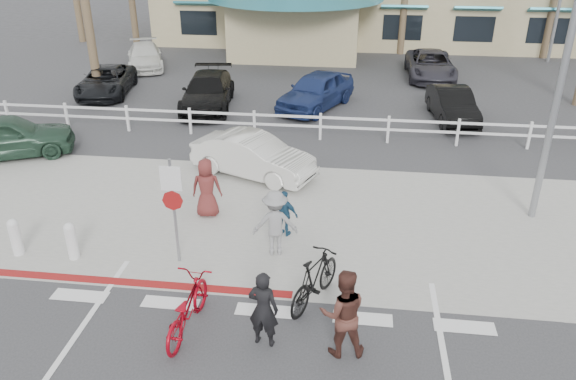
# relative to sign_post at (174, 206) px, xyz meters

# --- Properties ---
(ground) EXTENTS (140.00, 140.00, 0.00)m
(ground) POSITION_rel_sign_post_xyz_m (2.30, -2.20, -1.45)
(ground) COLOR #333335
(sidewalk_plaza) EXTENTS (22.00, 7.00, 0.01)m
(sidewalk_plaza) POSITION_rel_sign_post_xyz_m (2.30, 2.30, -1.44)
(sidewalk_plaza) COLOR gray
(sidewalk_plaza) RESTS_ON ground
(cross_street) EXTENTS (40.00, 5.00, 0.01)m
(cross_street) POSITION_rel_sign_post_xyz_m (2.30, 6.30, -1.45)
(cross_street) COLOR #333335
(cross_street) RESTS_ON ground
(parking_lot) EXTENTS (50.00, 16.00, 0.01)m
(parking_lot) POSITION_rel_sign_post_xyz_m (2.30, 15.80, -1.45)
(parking_lot) COLOR #333335
(parking_lot) RESTS_ON ground
(curb_red) EXTENTS (7.00, 0.25, 0.02)m
(curb_red) POSITION_rel_sign_post_xyz_m (-0.70, -1.00, -1.44)
(curb_red) COLOR maroon
(curb_red) RESTS_ON ground
(rail_fence) EXTENTS (29.40, 0.16, 1.00)m
(rail_fence) POSITION_rel_sign_post_xyz_m (2.80, 8.30, -0.95)
(rail_fence) COLOR silver
(rail_fence) RESTS_ON ground
(sign_post) EXTENTS (0.50, 0.10, 2.90)m
(sign_post) POSITION_rel_sign_post_xyz_m (0.00, 0.00, 0.00)
(sign_post) COLOR gray
(sign_post) RESTS_ON ground
(bollard_0) EXTENTS (0.26, 0.26, 0.95)m
(bollard_0) POSITION_rel_sign_post_xyz_m (-2.50, -0.20, -0.97)
(bollard_0) COLOR silver
(bollard_0) RESTS_ON ground
(bollard_1) EXTENTS (0.26, 0.26, 0.95)m
(bollard_1) POSITION_rel_sign_post_xyz_m (-3.90, -0.20, -0.97)
(bollard_1) COLOR silver
(bollard_1) RESTS_ON ground
(streetlight_0) EXTENTS (0.60, 2.00, 9.00)m
(streetlight_0) POSITION_rel_sign_post_xyz_m (8.80, 3.30, 3.05)
(streetlight_0) COLOR gray
(streetlight_0) RESTS_ON ground
(bike_red) EXTENTS (0.88, 2.08, 1.06)m
(bike_red) POSITION_rel_sign_post_xyz_m (0.91, -2.35, -0.92)
(bike_red) COLOR maroon
(bike_red) RESTS_ON ground
(rider_red) EXTENTS (0.64, 0.47, 1.59)m
(rider_red) POSITION_rel_sign_post_xyz_m (2.44, -2.53, -0.65)
(rider_red) COLOR black
(rider_red) RESTS_ON ground
(bike_black) EXTENTS (1.29, 1.97, 1.15)m
(bike_black) POSITION_rel_sign_post_xyz_m (3.28, -1.16, -0.87)
(bike_black) COLOR black
(bike_black) RESTS_ON ground
(rider_black) EXTENTS (0.96, 0.80, 1.77)m
(rider_black) POSITION_rel_sign_post_xyz_m (3.91, -2.58, -0.56)
(rider_black) COLOR #4E2A22
(rider_black) RESTS_ON ground
(pedestrian_a) EXTENTS (1.15, 0.79, 1.64)m
(pedestrian_a) POSITION_rel_sign_post_xyz_m (2.20, 0.62, -0.63)
(pedestrian_a) COLOR gray
(pedestrian_a) RESTS_ON ground
(pedestrian_child) EXTENTS (0.78, 0.52, 1.23)m
(pedestrian_child) POSITION_rel_sign_post_xyz_m (2.31, 1.48, -0.84)
(pedestrian_child) COLOR navy
(pedestrian_child) RESTS_ON ground
(pedestrian_b) EXTENTS (0.85, 0.61, 1.63)m
(pedestrian_b) POSITION_rel_sign_post_xyz_m (0.11, 2.28, -0.64)
(pedestrian_b) COLOR maroon
(pedestrian_b) RESTS_ON ground
(car_white_sedan) EXTENTS (4.15, 2.77, 1.29)m
(car_white_sedan) POSITION_rel_sign_post_xyz_m (0.87, 4.99, -0.80)
(car_white_sedan) COLOR silver
(car_white_sedan) RESTS_ON ground
(car_red_compact) EXTENTS (4.56, 3.32, 1.44)m
(car_red_compact) POSITION_rel_sign_post_xyz_m (-7.54, 5.46, -0.73)
(car_red_compact) COLOR #254231
(car_red_compact) RESTS_ON ground
(lot_car_0) EXTENTS (2.72, 4.65, 1.22)m
(lot_car_0) POSITION_rel_sign_post_xyz_m (-7.28, 12.79, -0.84)
(lot_car_0) COLOR black
(lot_car_0) RESTS_ON ground
(lot_car_1) EXTENTS (2.51, 4.97, 1.38)m
(lot_car_1) POSITION_rel_sign_post_xyz_m (-2.25, 11.48, -0.76)
(lot_car_1) COLOR black
(lot_car_1) RESTS_ON ground
(lot_car_2) EXTENTS (3.41, 4.75, 1.50)m
(lot_car_2) POSITION_rel_sign_post_xyz_m (2.24, 11.98, -0.70)
(lot_car_2) COLOR navy
(lot_car_2) RESTS_ON ground
(lot_car_3) EXTENTS (1.77, 3.97, 1.27)m
(lot_car_3) POSITION_rel_sign_post_xyz_m (7.67, 11.07, -0.82)
(lot_car_3) COLOR black
(lot_car_3) RESTS_ON ground
(lot_car_4) EXTENTS (3.15, 4.58, 1.23)m
(lot_car_4) POSITION_rel_sign_post_xyz_m (-7.26, 17.72, -0.83)
(lot_car_4) COLOR silver
(lot_car_4) RESTS_ON ground
(lot_car_5) EXTENTS (2.24, 4.77, 1.32)m
(lot_car_5) POSITION_rel_sign_post_xyz_m (7.45, 17.46, -0.79)
(lot_car_5) COLOR #2F2E37
(lot_car_5) RESTS_ON ground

